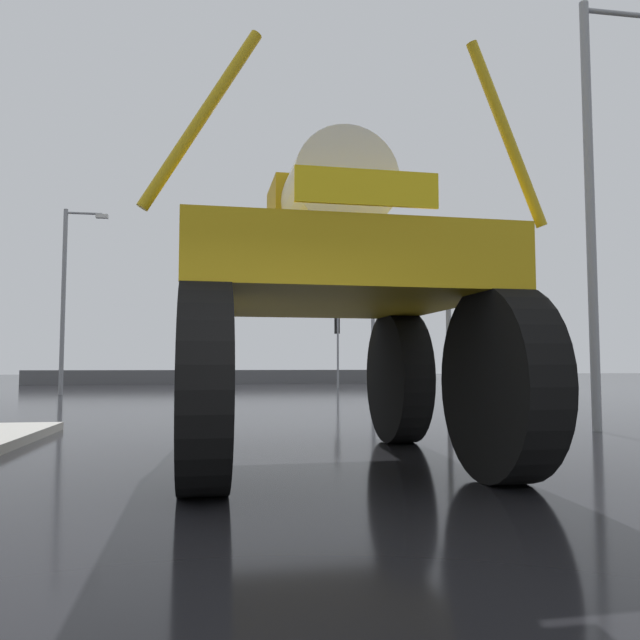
{
  "coord_description": "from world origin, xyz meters",
  "views": [
    {
      "loc": [
        -0.55,
        -3.54,
        1.26
      ],
      "look_at": [
        1.01,
        6.23,
        1.97
      ],
      "focal_mm": 34.7,
      "sensor_mm": 36.0,
      "label": 1
    }
  ],
  "objects": [
    {
      "name": "ground_plane",
      "position": [
        0.0,
        18.0,
        0.0
      ],
      "size": [
        120.0,
        120.0,
        0.0
      ],
      "primitive_type": "plane",
      "color": "black"
    },
    {
      "name": "oversize_sprayer",
      "position": [
        0.79,
        4.4,
        2.04
      ],
      "size": [
        4.3,
        5.71,
        4.76
      ],
      "rotation": [
        0.0,
        0.0,
        1.6
      ],
      "color": "black",
      "rests_on": "ground"
    },
    {
      "name": "sedan_ahead",
      "position": [
        -1.09,
        26.23,
        0.71
      ],
      "size": [
        2.01,
        4.17,
        1.52
      ],
      "rotation": [
        0.0,
        0.0,
        1.61
      ],
      "color": "navy",
      "rests_on": "ground"
    },
    {
      "name": "traffic_signal_near_right",
      "position": [
        4.15,
        8.94,
        2.63
      ],
      "size": [
        0.24,
        0.54,
        3.6
      ],
      "color": "gray",
      "rests_on": "ground"
    },
    {
      "name": "traffic_signal_far_left",
      "position": [
        5.58,
        28.87,
        2.81
      ],
      "size": [
        0.24,
        0.55,
        3.84
      ],
      "color": "gray",
      "rests_on": "ground"
    },
    {
      "name": "streetlight_near_right",
      "position": [
        6.62,
        7.24,
        4.67
      ],
      "size": [
        2.02,
        0.24,
        8.41
      ],
      "color": "gray",
      "rests_on": "ground"
    },
    {
      "name": "streetlight_far_left",
      "position": [
        -6.94,
        23.45,
        4.33
      ],
      "size": [
        1.81,
        0.24,
        7.79
      ],
      "color": "gray",
      "rests_on": "ground"
    },
    {
      "name": "streetlight_far_right",
      "position": [
        7.05,
        26.43,
        4.56
      ],
      "size": [
        1.66,
        0.24,
        8.26
      ],
      "color": "gray",
      "rests_on": "ground"
    },
    {
      "name": "roadside_barrier",
      "position": [
        0.0,
        37.06,
        0.45
      ],
      "size": [
        25.55,
        0.24,
        0.9
      ],
      "primitive_type": "cube",
      "color": "#59595B",
      "rests_on": "ground"
    }
  ]
}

